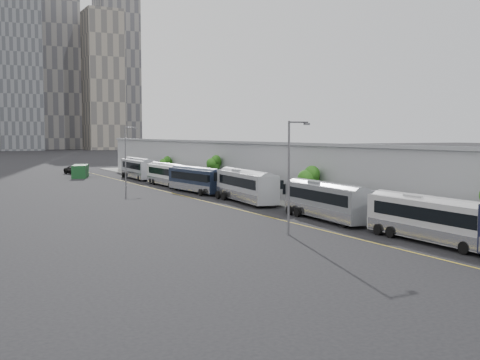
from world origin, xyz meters
TOP-DOWN VIEW (x-y plane):
  - sidewalk at (9.00, 55.00)m, footprint 10.00×170.00m
  - lane_line at (-1.50, 55.00)m, footprint 0.12×160.00m
  - depot at (12.99, 55.00)m, footprint 12.45×160.40m
  - bus_2 at (2.28, 33.40)m, footprint 2.70×12.04m
  - bus_3 at (2.28, 46.82)m, footprint 3.43×12.51m
  - bus_4 at (2.31, 63.26)m, footprint 3.96×13.51m
  - bus_5 at (1.67, 76.99)m, footprint 3.57×12.37m
  - bus_6 at (1.98, 89.11)m, footprint 2.74×12.22m
  - bus_7 at (2.14, 104.78)m, footprint 2.96×13.10m
  - tree_2 at (5.55, 54.95)m, footprint 2.49×2.49m
  - tree_3 at (5.81, 80.16)m, footprint 1.99×1.99m
  - tree_4 at (5.83, 100.51)m, footprint 1.95×1.95m
  - street_lamp_near at (-5.10, 41.47)m, footprint 2.04×0.22m
  - street_lamp_far at (-3.84, 91.59)m, footprint 2.04×0.22m
  - shipping_container at (-6.21, 113.74)m, footprint 4.55×7.33m
  - suv at (-4.95, 123.61)m, footprint 4.24×6.49m

SIDE VIEW (x-z plane):
  - lane_line at x=-1.50m, z-range 0.00..0.02m
  - sidewalk at x=9.00m, z-range 0.00..0.12m
  - suv at x=-4.95m, z-range 0.00..1.66m
  - shipping_container at x=-6.21m, z-range 0.00..2.36m
  - bus_2 at x=2.28m, z-range -0.28..3.24m
  - bus_6 at x=1.98m, z-range -0.28..3.28m
  - bus_5 at x=1.67m, z-range -0.28..3.29m
  - bus_3 at x=2.28m, z-range -0.28..3.33m
  - bus_7 at x=2.14m, z-range -0.30..3.52m
  - bus_4 at x=2.31m, z-range -0.30..3.59m
  - tree_4 at x=5.83m, z-range 0.98..4.94m
  - tree_2 at x=5.55m, z-range 1.05..5.66m
  - depot at x=12.99m, z-range -0.09..7.11m
  - tree_3 at x=5.81m, z-range 1.38..6.19m
  - street_lamp_near at x=-5.10m, z-range 0.69..9.95m
  - street_lamp_far at x=-3.84m, z-range 0.69..9.97m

